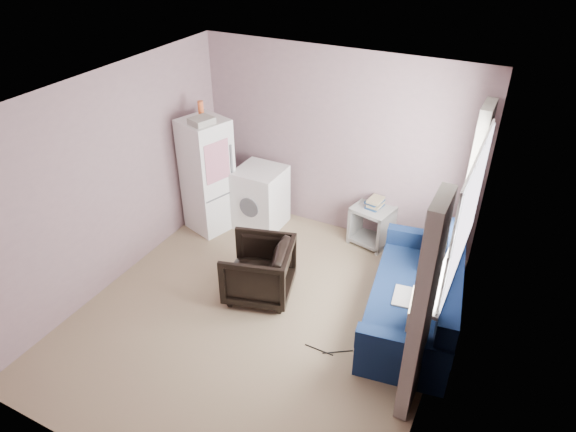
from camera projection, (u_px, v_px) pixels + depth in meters
name	position (u px, v px, depth m)	size (l,w,h in m)	color
room	(258.00, 222.00, 5.09)	(3.84, 4.24, 2.54)	#978063
armchair	(258.00, 268.00, 5.88)	(0.74, 0.69, 0.76)	black
fridge	(207.00, 175.00, 6.91)	(0.69, 0.69, 1.81)	white
washing_machine	(261.00, 196.00, 7.13)	(0.62, 0.64, 0.87)	white
side_table	(373.00, 222.00, 6.84)	(0.59, 0.59, 0.67)	gray
sofa	(419.00, 301.00, 5.49)	(1.14, 2.05, 0.87)	#10224A
window_dressing	(451.00, 244.00, 5.02)	(0.17, 2.62, 2.18)	white
floor_cables	(328.00, 351.00, 5.30)	(0.48, 0.19, 0.01)	black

